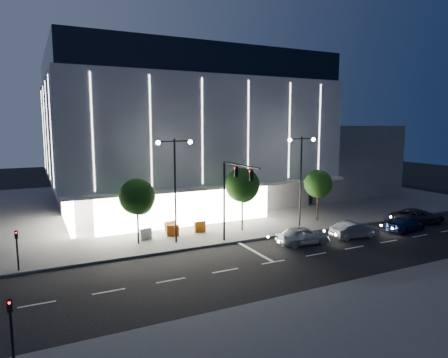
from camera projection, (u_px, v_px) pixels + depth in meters
The scene contains 21 objects.
ground at pixel (240, 260), 30.16m from camera, with size 160.00×160.00×0.00m, color black.
sidewalk_museum at pixel (188, 200), 53.68m from camera, with size 70.00×40.00×0.15m, color #474747.
sidewalk_near at pixel (426, 312), 21.67m from camera, with size 70.00×10.00×0.15m, color #474747.
museum at pixel (177, 132), 50.05m from camera, with size 30.00×25.80×18.00m.
annex_building at pixel (314, 158), 62.19m from camera, with size 16.00×20.00×10.00m, color #4C4C51.
traffic_mast at pixel (232, 187), 32.89m from camera, with size 0.33×5.89×7.07m.
street_lamp_west at pixel (175, 175), 33.38m from camera, with size 3.16×0.36×9.00m.
street_lamp_east at pixel (301, 168), 39.06m from camera, with size 3.16×0.36×9.00m.
ped_signal_far at pixel (17, 246), 27.35m from camera, with size 0.22×0.24×3.00m.
ped_signal_near at pixel (11, 324), 16.68m from camera, with size 0.22×0.24×3.00m.
tree_left at pixel (137, 199), 33.25m from camera, with size 3.02×3.02×5.72m.
tree_mid at pixel (243, 187), 37.58m from camera, with size 3.25×3.25×6.15m.
tree_right at pixel (318, 185), 41.57m from camera, with size 2.91×2.91×5.51m.
car_lead at pixel (303, 235), 33.98m from camera, with size 1.85×4.61×1.57m, color #B9BDC1.
car_second at pixel (354, 230), 35.99m from camera, with size 1.56×4.48×1.48m, color #9B9EA2.
car_third at pixel (405, 224), 38.24m from camera, with size 1.83×4.50×1.31m, color #122246.
car_fourth at pixel (418, 216), 41.14m from camera, with size 2.61×5.66×1.57m, color #29282D.
barrier_a at pixel (173, 231), 36.07m from camera, with size 1.10×0.25×1.00m, color #CC4B0B.
barrier_b at pixel (146, 234), 34.95m from camera, with size 1.10×0.25×1.00m, color silver.
barrier_c at pixel (200, 227), 37.43m from camera, with size 1.10×0.25×1.00m, color orange.
barrier_d at pixel (169, 226), 37.55m from camera, with size 1.10×0.25×1.00m, color silver.
Camera 1 is at (-13.92, -25.54, 10.15)m, focal length 32.00 mm.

